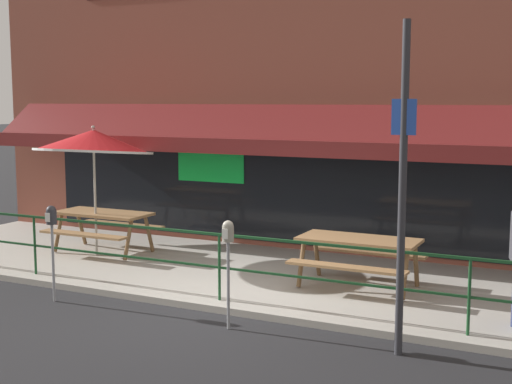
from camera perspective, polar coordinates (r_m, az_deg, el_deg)
name	(u,v)px	position (r m, az deg, el deg)	size (l,w,h in m)	color
ground_plane	(209,312)	(10.07, -3.77, -9.58)	(120.00, 120.00, 0.00)	#232326
patio_deck	(270,277)	(11.76, 1.15, -6.81)	(15.00, 4.00, 0.10)	#ADA89E
restaurant_building	(322,39)	(13.50, 5.31, 12.09)	(15.00, 1.60, 8.16)	brown
patio_railing	(219,252)	(10.12, -2.96, -4.81)	(13.84, 0.04, 0.97)	#194723
picnic_table_left	(103,220)	(13.55, -12.13, -2.24)	(1.80, 1.42, 0.76)	#997047
picnic_table_centre	(359,248)	(10.90, 8.21, -4.49)	(1.80, 1.42, 0.76)	#997047
patio_umbrella_left	(94,142)	(13.23, -12.87, 3.93)	(2.14, 2.14, 2.39)	#B7B2A8
parking_meter_near	(52,224)	(10.73, -16.03, -2.50)	(0.15, 0.16, 1.42)	gray
parking_meter_far	(228,242)	(9.07, -2.25, -3.99)	(0.15, 0.16, 1.42)	gray
street_sign_pole	(403,187)	(8.19, 11.64, 0.42)	(0.28, 0.09, 3.82)	#2D2D33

